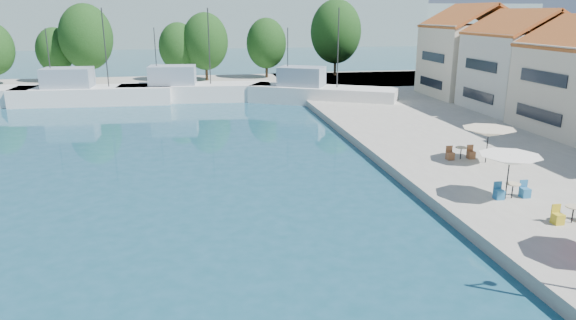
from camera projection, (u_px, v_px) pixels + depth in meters
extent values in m
cube|color=gray|center=(173.00, 85.00, 65.85)|extent=(90.00, 16.00, 0.60)
cube|color=#97A59C|center=(105.00, 17.00, 147.90)|extent=(180.00, 40.00, 16.00)
cube|color=#97A59C|center=(324.00, 22.00, 179.26)|extent=(140.00, 40.00, 12.00)
cube|color=beige|center=(521.00, 72.00, 46.60)|extent=(8.00, 8.50, 7.00)
pyramid|color=#CC6F2D|center=(528.00, 12.00, 45.13)|extent=(8.40, 8.80, 1.80)
cube|color=beige|center=(470.00, 61.00, 55.04)|extent=(8.60, 8.50, 7.50)
pyramid|color=#CC6F2D|center=(476.00, 7.00, 53.50)|extent=(9.00, 8.80, 1.80)
cube|color=white|center=(94.00, 97.00, 54.29)|extent=(16.30, 4.77, 2.20)
cube|color=#8393A2|center=(68.00, 78.00, 53.37)|extent=(4.96, 3.40, 2.00)
cylinder|color=#2D2D2D|center=(105.00, 48.00, 53.09)|extent=(0.12, 0.12, 8.00)
cylinder|color=#2D2D2D|center=(49.00, 58.00, 52.60)|extent=(0.10, 0.10, 6.00)
cube|color=silver|center=(196.00, 94.00, 56.41)|extent=(16.55, 5.41, 2.20)
cube|color=#8393A2|center=(172.00, 75.00, 55.58)|extent=(5.11, 3.60, 2.00)
cylinder|color=#2D2D2D|center=(209.00, 46.00, 55.16)|extent=(0.12, 0.12, 8.00)
cylinder|color=#2D2D2D|center=(156.00, 56.00, 54.86)|extent=(0.10, 0.10, 6.00)
cube|color=white|center=(322.00, 97.00, 54.35)|extent=(15.54, 10.80, 2.20)
cube|color=#8393A2|center=(302.00, 76.00, 54.44)|extent=(5.55, 4.91, 2.00)
cylinder|color=#2D2D2D|center=(338.00, 48.00, 52.48)|extent=(0.12, 0.12, 8.00)
cylinder|color=#2D2D2D|center=(288.00, 57.00, 54.34)|extent=(0.10, 0.10, 6.00)
cylinder|color=#3F2B19|center=(57.00, 70.00, 66.89)|extent=(0.36, 0.36, 3.08)
ellipsoid|color=#163811|center=(55.00, 50.00, 66.21)|extent=(4.68, 4.68, 5.85)
cylinder|color=#3F2B19|center=(89.00, 65.00, 66.23)|extent=(0.36, 0.36, 4.39)
ellipsoid|color=#163811|center=(86.00, 37.00, 65.26)|extent=(6.67, 6.67, 8.33)
cylinder|color=#3F2B19|center=(180.00, 68.00, 68.01)|extent=(0.36, 0.36, 3.35)
ellipsoid|color=#163811|center=(179.00, 47.00, 67.27)|extent=(5.09, 5.09, 6.36)
cylinder|color=#3F2B19|center=(206.00, 66.00, 67.82)|extent=(0.36, 0.36, 3.90)
ellipsoid|color=#163811|center=(205.00, 41.00, 66.95)|extent=(5.93, 5.93, 7.41)
cylinder|color=#3F2B19|center=(267.00, 65.00, 70.81)|extent=(0.36, 0.36, 3.58)
ellipsoid|color=#163811|center=(266.00, 43.00, 70.01)|extent=(5.44, 5.44, 6.81)
cylinder|color=#3F2B19|center=(335.00, 59.00, 73.45)|extent=(0.36, 0.36, 4.69)
ellipsoid|color=#163811|center=(336.00, 32.00, 72.40)|extent=(7.14, 7.14, 8.92)
cylinder|color=black|center=(508.00, 177.00, 24.70)|extent=(0.06, 0.06, 2.23)
cone|color=white|center=(510.00, 160.00, 24.46)|extent=(2.95, 2.95, 0.50)
cylinder|color=black|center=(487.00, 146.00, 30.79)|extent=(0.06, 0.06, 2.11)
cone|color=beige|center=(489.00, 133.00, 30.56)|extent=(3.12, 3.12, 0.50)
cylinder|color=black|center=(573.00, 215.00, 22.10)|extent=(0.06, 0.06, 0.74)
cylinder|color=#C1B38D|center=(574.00, 207.00, 21.99)|extent=(0.70, 0.70, 0.04)
cube|color=gold|center=(558.00, 219.00, 22.02)|extent=(0.42, 0.42, 0.46)
cylinder|color=black|center=(512.00, 191.00, 25.03)|extent=(0.06, 0.06, 0.74)
cylinder|color=#C1B38D|center=(513.00, 184.00, 24.93)|extent=(0.70, 0.70, 0.04)
cube|color=teal|center=(525.00, 193.00, 25.19)|extent=(0.42, 0.42, 0.46)
cube|color=teal|center=(499.00, 195.00, 24.95)|extent=(0.42, 0.42, 0.46)
cylinder|color=black|center=(461.00, 153.00, 31.70)|extent=(0.06, 0.06, 0.74)
cylinder|color=#C1B38D|center=(461.00, 148.00, 31.59)|extent=(0.70, 0.70, 0.04)
cube|color=brown|center=(471.00, 155.00, 31.85)|extent=(0.42, 0.42, 0.46)
cube|color=brown|center=(450.00, 156.00, 31.62)|extent=(0.42, 0.42, 0.46)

